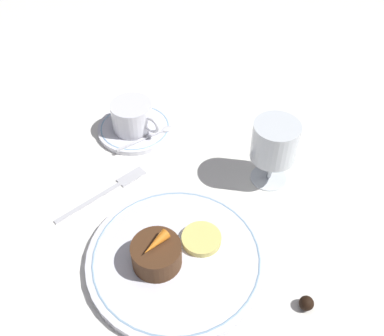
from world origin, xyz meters
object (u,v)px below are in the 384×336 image
at_px(dinner_plate, 176,258).
at_px(coffee_cup, 132,116).
at_px(dessert_cake, 156,254).
at_px(wine_glass, 274,145).
at_px(fork, 112,188).

xyz_separation_m(dinner_plate, coffee_cup, (-0.24, 0.18, 0.03)).
bearing_deg(dessert_cake, wine_glass, 80.13).
height_order(coffee_cup, fork, coffee_cup).
relative_size(dinner_plate, coffee_cup, 2.55).
bearing_deg(coffee_cup, dessert_cake, -42.36).
relative_size(fork, dessert_cake, 2.42).
relative_size(coffee_cup, wine_glass, 0.86).
distance_m(coffee_cup, wine_glass, 0.28).
height_order(fork, dessert_cake, dessert_cake).
xyz_separation_m(dinner_plate, dessert_cake, (-0.02, -0.02, 0.02)).
relative_size(dinner_plate, wine_glass, 2.20).
xyz_separation_m(fork, dessert_cake, (0.16, -0.07, 0.03)).
distance_m(coffee_cup, dessert_cake, 0.31).
height_order(coffee_cup, wine_glass, wine_glass).
bearing_deg(wine_glass, fork, -138.46).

